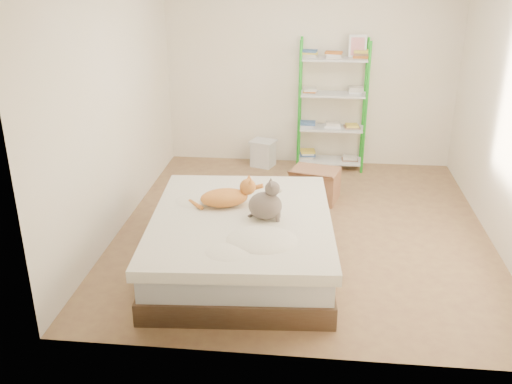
# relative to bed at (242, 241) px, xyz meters

# --- Properties ---
(room) EXTENTS (3.81, 4.21, 2.61)m
(room) POSITION_rel_bed_xyz_m (0.53, 0.86, 1.05)
(room) COLOR #9B7D4D
(room) RESTS_ON ground
(bed) EXTENTS (1.73, 2.10, 0.51)m
(bed) POSITION_rel_bed_xyz_m (0.00, 0.00, 0.00)
(bed) COLOR brown
(bed) RESTS_ON ground
(orange_cat) EXTENTS (0.58, 0.42, 0.21)m
(orange_cat) POSITION_rel_bed_xyz_m (-0.18, 0.20, 0.36)
(orange_cat) COLOR #EEAA48
(orange_cat) RESTS_ON bed
(grey_cat) EXTENTS (0.32, 0.27, 0.36)m
(grey_cat) POSITION_rel_bed_xyz_m (0.22, -0.03, 0.43)
(grey_cat) COLOR #6C5D51
(grey_cat) RESTS_ON bed
(shelf_unit) EXTENTS (0.88, 0.36, 1.74)m
(shelf_unit) POSITION_rel_bed_xyz_m (0.84, 2.74, 0.59)
(shelf_unit) COLOR green
(shelf_unit) RESTS_ON ground
(cardboard_box) EXTENTS (0.61, 0.61, 0.42)m
(cardboard_box) POSITION_rel_bed_xyz_m (0.65, 1.63, -0.07)
(cardboard_box) COLOR #8A624F
(cardboard_box) RESTS_ON ground
(white_bin) EXTENTS (0.38, 0.36, 0.36)m
(white_bin) POSITION_rel_bed_xyz_m (-0.06, 2.71, -0.07)
(white_bin) COLOR silver
(white_bin) RESTS_ON ground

